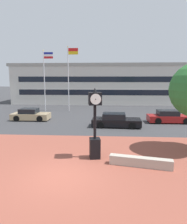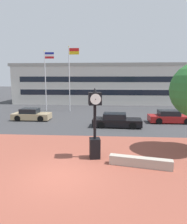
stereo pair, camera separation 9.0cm
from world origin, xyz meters
name	(u,v)px [view 2 (the right image)]	position (x,y,z in m)	size (l,w,h in m)	color
ground_plane	(61,176)	(0.00, 0.00, 0.00)	(200.00, 200.00, 0.00)	#38383A
plaza_brick_paving	(67,163)	(0.00, 1.38, 0.00)	(44.00, 10.77, 0.01)	brown
planter_wall	(140,162)	(3.88, 1.27, 0.25)	(3.20, 0.40, 0.50)	#ADA393
street_clock	(95,125)	(1.46, 2.28, 1.94)	(0.79, 0.83, 4.02)	black
car_street_near	(31,115)	(-6.13, 12.58, 0.57)	(4.01, 1.88, 1.28)	tan
car_street_mid	(170,117)	(8.57, 12.24, 0.57)	(4.43, 1.89, 1.28)	maroon
car_street_far	(116,121)	(3.00, 10.11, 0.57)	(4.62, 2.15, 1.28)	black
flagpole_primary	(46,77)	(-6.26, 18.96, 4.72)	(1.36, 0.14, 8.23)	silver
flagpole_secondary	(70,74)	(-2.94, 18.96, 5.01)	(1.44, 0.14, 8.73)	silver
civic_building	(105,83)	(1.54, 30.62, 3.51)	(32.41, 10.76, 7.00)	beige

